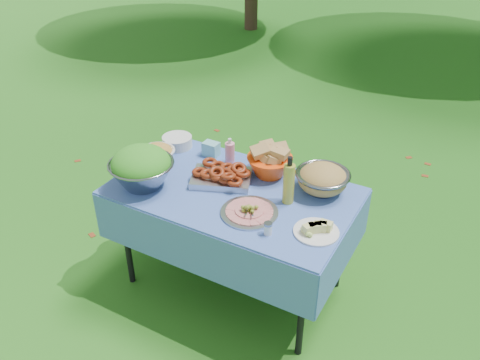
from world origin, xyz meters
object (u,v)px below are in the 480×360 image
(salad_bowl, at_px, (141,167))
(picnic_table, at_px, (233,239))
(bread_bowl, at_px, (270,161))
(plate_stack, at_px, (177,142))
(charcuterie_platter, at_px, (249,208))
(pasta_bowl_steel, at_px, (323,179))
(oil_bottle, at_px, (289,180))

(salad_bowl, bearing_deg, picnic_table, 23.40)
(salad_bowl, height_order, bread_bowl, salad_bowl)
(picnic_table, xyz_separation_m, salad_bowl, (-0.51, -0.22, 0.51))
(picnic_table, height_order, plate_stack, plate_stack)
(salad_bowl, bearing_deg, bread_bowl, 38.53)
(bread_bowl, distance_m, charcuterie_platter, 0.44)
(salad_bowl, height_order, plate_stack, salad_bowl)
(bread_bowl, bearing_deg, pasta_bowl_steel, -2.46)
(plate_stack, distance_m, oil_bottle, 0.99)
(plate_stack, bearing_deg, salad_bowl, -78.30)
(plate_stack, relative_size, oil_bottle, 0.69)
(picnic_table, relative_size, pasta_bowl_steel, 4.50)
(charcuterie_platter, bearing_deg, oil_bottle, 55.87)
(picnic_table, relative_size, charcuterie_platter, 4.41)
(charcuterie_platter, bearing_deg, pasta_bowl_steel, 56.83)
(oil_bottle, bearing_deg, charcuterie_platter, -124.13)
(salad_bowl, relative_size, plate_stack, 1.91)
(picnic_table, relative_size, salad_bowl, 3.70)
(picnic_table, xyz_separation_m, oil_bottle, (0.34, 0.05, 0.53))
(salad_bowl, bearing_deg, oil_bottle, 17.72)
(plate_stack, bearing_deg, charcuterie_platter, -29.12)
(pasta_bowl_steel, xyz_separation_m, oil_bottle, (-0.13, -0.21, 0.06))
(plate_stack, bearing_deg, pasta_bowl_steel, -1.97)
(salad_bowl, bearing_deg, charcuterie_platter, 4.99)
(picnic_table, height_order, bread_bowl, bread_bowl)
(pasta_bowl_steel, height_order, charcuterie_platter, pasta_bowl_steel)
(salad_bowl, bearing_deg, plate_stack, 101.70)
(pasta_bowl_steel, height_order, oil_bottle, oil_bottle)
(picnic_table, xyz_separation_m, bread_bowl, (0.11, 0.27, 0.48))
(pasta_bowl_steel, bearing_deg, bread_bowl, 177.54)
(salad_bowl, distance_m, charcuterie_platter, 0.72)
(bread_bowl, xyz_separation_m, pasta_bowl_steel, (0.36, -0.02, -0.01))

